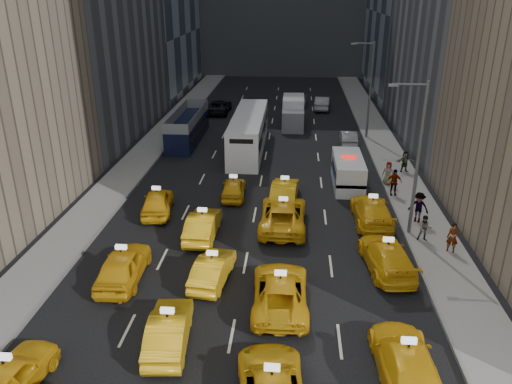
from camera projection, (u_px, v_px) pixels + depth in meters
ground at (225, 369)px, 19.11m from camera, size 160.00×160.00×0.00m
sidewalk_west at (143, 155)px, 42.85m from camera, size 3.00×90.00×0.15m
sidewalk_east at (391, 162)px, 41.34m from camera, size 3.00×90.00×0.15m
curb_west at (160, 156)px, 42.74m from camera, size 0.15×90.00×0.18m
curb_east at (374, 161)px, 41.44m from camera, size 0.15×90.00×0.18m
streetlight_near at (417, 155)px, 27.61m from camera, size 2.15×0.22×9.00m
streetlight_far at (369, 87)px, 46.02m from camera, size 2.15×0.22×9.00m
taxi_4 at (9, 378)px, 17.65m from camera, size 2.25×4.54×1.49m
taxi_5 at (169, 330)px, 20.18m from camera, size 1.92×4.49×1.44m
taxi_7 at (406, 362)px, 18.41m from camera, size 2.31×5.28×1.51m
taxi_8 at (123, 265)px, 24.63m from camera, size 2.08×4.83×1.63m
taxi_9 at (213, 269)px, 24.58m from camera, size 1.92×4.27×1.36m
taxi_10 at (280, 291)px, 22.68m from camera, size 2.62×5.43×1.49m
taxi_11 at (387, 256)px, 25.59m from camera, size 2.73×5.40×1.50m
taxi_12 at (157, 202)px, 31.95m from camera, size 2.38×4.65×1.52m
taxi_13 at (203, 225)px, 28.96m from camera, size 1.64×4.54×1.49m
taxi_14 at (283, 214)px, 30.11m from camera, size 2.76×5.88×1.62m
taxi_15 at (372, 211)px, 30.65m from camera, size 2.28×5.42×1.56m
taxi_16 at (234, 188)px, 34.40m from camera, size 1.75×3.96×1.33m
taxi_17 at (285, 192)px, 33.53m from camera, size 1.93×4.81×1.55m
nypd_van at (348, 172)px, 36.27m from camera, size 2.58×5.52×2.29m
double_decker at (188, 126)px, 46.61m from camera, size 3.13×10.00×2.86m
city_bus at (249, 132)px, 43.96m from camera, size 4.09×12.70×3.22m
box_truck at (293, 113)px, 51.55m from camera, size 2.34×6.38×2.89m
misc_car_0 at (348, 138)px, 45.70m from camera, size 1.49×4.05×1.33m
misc_car_1 at (219, 106)px, 57.09m from camera, size 2.54×5.45×1.51m
misc_car_2 at (298, 99)px, 61.10m from camera, size 2.46×5.35×1.51m
misc_car_3 at (251, 104)px, 58.41m from camera, size 2.20×4.48×1.47m
misc_car_4 at (322, 103)px, 58.74m from camera, size 2.04×4.82×1.55m
pedestrian_0 at (453, 238)px, 26.95m from camera, size 0.72×0.61×1.68m
pedestrian_1 at (425, 228)px, 28.15m from camera, size 0.79×0.50×1.53m
pedestrian_2 at (419, 207)px, 30.36m from camera, size 1.34×0.96×1.92m
pedestrian_3 at (394, 182)px, 34.27m from camera, size 1.12×0.54×1.88m
pedestrian_4 at (388, 173)px, 36.17m from camera, size 0.93×0.68×1.71m
pedestrian_5 at (405, 162)px, 38.65m from camera, size 1.56×0.70×1.63m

